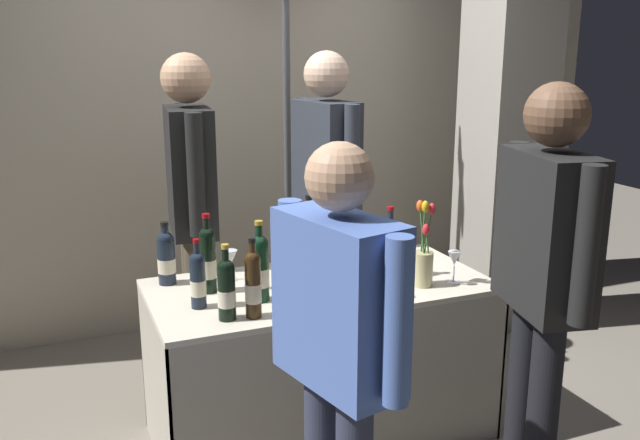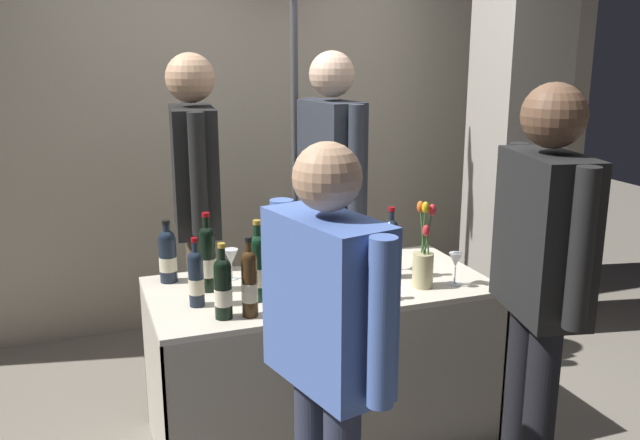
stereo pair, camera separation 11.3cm
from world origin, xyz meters
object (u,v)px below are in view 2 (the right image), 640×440
object	(u,v)px
tasting_table	(320,331)
vendor_presenter	(331,181)
concrete_pillar	(519,90)
display_bottle_0	(223,287)
wine_glass_mid	(231,258)
taster_foreground_right	(541,266)
featured_wine_bottle	(208,258)
flower_vase	(423,262)
booth_signpost	(295,109)
wine_glass_near_taster	(455,262)
wine_glass_near_vendor	(394,249)

from	to	relation	value
tasting_table	vendor_presenter	world-z (taller)	vendor_presenter
concrete_pillar	display_bottle_0	bearing A→B (deg)	-152.84
tasting_table	wine_glass_mid	distance (m)	0.54
display_bottle_0	taster_foreground_right	distance (m)	1.22
featured_wine_bottle	flower_vase	bearing A→B (deg)	-17.35
taster_foreground_right	booth_signpost	world-z (taller)	booth_signpost
vendor_presenter	display_bottle_0	bearing A→B (deg)	-50.42
concrete_pillar	vendor_presenter	bearing A→B (deg)	-173.46
display_bottle_0	taster_foreground_right	xyz separation A→B (m)	(1.08, -0.55, 0.14)
wine_glass_near_taster	taster_foreground_right	world-z (taller)	taster_foreground_right
taster_foreground_right	booth_signpost	distance (m)	2.06
concrete_pillar	wine_glass_near_vendor	size ratio (longest dim) A/B	21.00
wine_glass_near_taster	wine_glass_near_vendor	bearing A→B (deg)	122.35
tasting_table	taster_foreground_right	bearing A→B (deg)	-53.60
taster_foreground_right	wine_glass_near_taster	bearing A→B (deg)	13.26
concrete_pillar	display_bottle_0	world-z (taller)	concrete_pillar
booth_signpost	wine_glass_near_vendor	bearing A→B (deg)	-83.75
concrete_pillar	flower_vase	world-z (taller)	concrete_pillar
featured_wine_bottle	wine_glass_near_taster	distance (m)	1.11
wine_glass_near_vendor	vendor_presenter	xyz separation A→B (m)	(-0.08, 0.63, 0.22)
featured_wine_bottle	wine_glass_near_vendor	xyz separation A→B (m)	(0.89, -0.02, -0.04)
concrete_pillar	wine_glass_near_taster	size ratio (longest dim) A/B	21.09
flower_vase	tasting_table	bearing A→B (deg)	154.69
vendor_presenter	taster_foreground_right	bearing A→B (deg)	0.69
featured_wine_bottle	flower_vase	size ratio (longest dim) A/B	0.89
tasting_table	wine_glass_near_vendor	bearing A→B (deg)	8.78
wine_glass_near_vendor	vendor_presenter	size ratio (longest dim) A/B	0.08
flower_vase	booth_signpost	bearing A→B (deg)	95.78
wine_glass_near_vendor	wine_glass_mid	bearing A→B (deg)	169.39
concrete_pillar	wine_glass_mid	size ratio (longest dim) A/B	21.57
wine_glass_mid	booth_signpost	world-z (taller)	booth_signpost
wine_glass_near_vendor	wine_glass_near_taster	size ratio (longest dim) A/B	1.00
featured_wine_bottle	wine_glass_mid	world-z (taller)	featured_wine_bottle
display_bottle_0	wine_glass_near_vendor	bearing A→B (deg)	18.84
tasting_table	flower_vase	world-z (taller)	flower_vase
wine_glass_mid	booth_signpost	bearing A→B (deg)	57.31
tasting_table	taster_foreground_right	size ratio (longest dim) A/B	0.91
wine_glass_near_taster	vendor_presenter	distance (m)	0.96
concrete_pillar	wine_glass_near_taster	world-z (taller)	concrete_pillar
tasting_table	featured_wine_bottle	size ratio (longest dim) A/B	4.32
featured_wine_bottle	booth_signpost	world-z (taller)	booth_signpost
wine_glass_mid	featured_wine_bottle	bearing A→B (deg)	-137.75
flower_vase	booth_signpost	distance (m)	1.51
display_bottle_0	wine_glass_mid	xyz separation A→B (m)	(0.13, 0.45, -0.03)
featured_wine_bottle	wine_glass_near_taster	size ratio (longest dim) A/B	2.42
wine_glass_near_vendor	taster_foreground_right	size ratio (longest dim) A/B	0.09
wine_glass_near_vendor	booth_signpost	distance (m)	1.28
wine_glass_near_vendor	wine_glass_near_taster	bearing A→B (deg)	-57.65
wine_glass_near_taster	taster_foreground_right	size ratio (longest dim) A/B	0.09
featured_wine_bottle	wine_glass_near_taster	world-z (taller)	featured_wine_bottle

